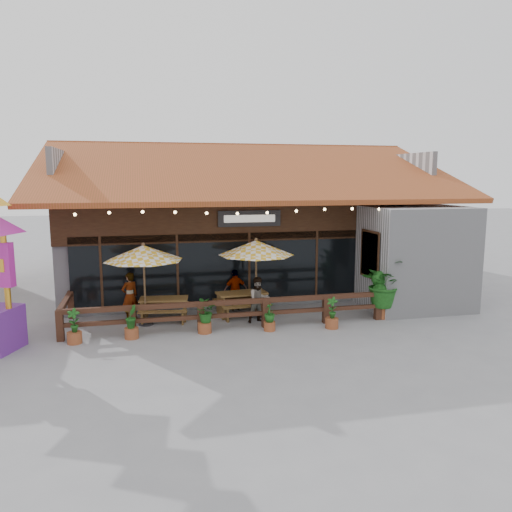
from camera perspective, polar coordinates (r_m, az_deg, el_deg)
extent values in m
plane|color=gray|center=(16.26, 2.35, -7.48)|extent=(100.00, 100.00, 0.00)
cube|color=#BBBBC1|center=(22.57, -2.30, 2.34)|extent=(14.00, 10.00, 4.00)
cube|color=#3B2413|center=(17.22, -4.11, 4.27)|extent=(11.00, 0.16, 1.60)
cube|color=black|center=(17.42, -4.04, -1.31)|extent=(10.00, 0.12, 2.40)
cube|color=#FFBE72|center=(17.61, -4.14, -1.20)|extent=(9.80, 0.05, 2.20)
cube|color=#BBBBC1|center=(18.49, 17.74, -0.18)|extent=(3.50, 2.70, 3.60)
cube|color=red|center=(17.48, 12.90, 0.18)|extent=(0.06, 1.20, 1.50)
cube|color=#3B2413|center=(17.47, 12.87, 0.18)|extent=(0.04, 1.34, 1.64)
cube|color=#9E4423|center=(18.99, -0.37, 9.87)|extent=(15.50, 7.05, 2.37)
cube|color=#9E4423|center=(25.87, -3.80, 9.61)|extent=(15.50, 7.05, 2.37)
cube|color=#9E4423|center=(22.46, -2.37, 12.58)|extent=(15.50, 0.30, 0.12)
cube|color=#BBBBC1|center=(22.22, -20.60, 8.66)|extent=(0.20, 9.00, 1.80)
cube|color=#BBBBC1|center=(24.69, 14.04, 8.93)|extent=(0.20, 9.00, 1.80)
cube|color=black|center=(17.28, -0.76, 4.31)|extent=(2.20, 0.10, 0.55)
cube|color=silver|center=(17.22, -0.72, 4.30)|extent=(1.80, 0.02, 0.25)
cube|color=#3B2413|center=(17.23, -17.28, -1.81)|extent=(0.08, 0.08, 2.40)
cube|color=#3B2413|center=(17.21, -8.95, -1.52)|extent=(0.08, 0.08, 2.40)
cube|color=#3B2413|center=(17.56, -0.79, -1.21)|extent=(0.08, 0.08, 2.40)
cube|color=#3B2413|center=(18.24, 6.91, -0.89)|extent=(0.08, 0.08, 2.40)
sphere|color=#FFD78C|center=(15.27, -19.99, 4.48)|extent=(0.09, 0.09, 0.09)
sphere|color=#FFD78C|center=(15.18, -16.43, 4.78)|extent=(0.09, 0.09, 0.09)
sphere|color=#FFD78C|center=(15.15, -12.83, 4.95)|extent=(0.09, 0.09, 0.09)
sphere|color=#FFD78C|center=(15.18, -9.23, 4.96)|extent=(0.09, 0.09, 0.09)
sphere|color=#FFD78C|center=(15.28, -5.66, 4.89)|extent=(0.09, 0.09, 0.09)
sphere|color=#FFD78C|center=(15.43, -2.14, 4.87)|extent=(0.09, 0.09, 0.09)
sphere|color=#FFD78C|center=(15.63, 1.29, 4.97)|extent=(0.09, 0.09, 0.09)
sphere|color=#FFD78C|center=(15.89, 4.63, 5.15)|extent=(0.09, 0.09, 0.09)
sphere|color=#FFD78C|center=(16.20, 7.85, 5.30)|extent=(0.09, 0.09, 0.09)
sphere|color=#FFD78C|center=(16.56, 10.94, 5.33)|extent=(0.09, 0.09, 0.09)
sphere|color=#FFD78C|center=(16.96, 13.89, 5.22)|extent=(0.09, 0.09, 0.09)
cube|color=#432418|center=(15.30, -21.50, -7.42)|extent=(0.20, 0.20, 0.90)
cube|color=#432418|center=(15.12, -13.93, -7.24)|extent=(0.20, 0.20, 0.90)
cube|color=#432418|center=(15.20, -6.33, -6.94)|extent=(0.20, 0.20, 0.90)
cube|color=#432418|center=(15.55, 1.06, -6.52)|extent=(0.20, 0.20, 0.90)
cube|color=#432418|center=(16.13, 8.01, -6.04)|extent=(0.20, 0.20, 0.90)
cube|color=#432418|center=(16.85, 13.77, -5.56)|extent=(0.20, 0.20, 0.90)
cube|color=#432418|center=(15.22, -2.97, -5.31)|extent=(9.80, 0.16, 0.14)
cube|color=#432418|center=(15.33, -2.96, -6.76)|extent=(9.80, 0.12, 0.12)
cube|color=#432418|center=(16.40, -20.95, -4.86)|extent=(0.16, 2.50, 0.14)
cube|color=#432418|center=(17.60, -20.37, -5.25)|extent=(0.20, 0.20, 0.90)
cylinder|color=brown|center=(15.98, -12.61, -3.44)|extent=(0.06, 0.06, 2.46)
cone|color=gold|center=(15.79, -12.74, 0.36)|extent=(2.88, 2.88, 0.48)
sphere|color=brown|center=(15.75, -12.77, 1.32)|extent=(0.11, 0.11, 0.11)
cylinder|color=black|center=(16.27, -12.46, -7.56)|extent=(0.47, 0.47, 0.06)
cylinder|color=brown|center=(16.51, 0.01, -2.76)|extent=(0.07, 0.07, 2.49)
cone|color=gold|center=(16.32, 0.01, 0.97)|extent=(3.01, 3.01, 0.49)
sphere|color=brown|center=(16.29, 0.01, 1.92)|extent=(0.11, 0.11, 0.11)
cylinder|color=black|center=(16.80, 0.01, -6.82)|extent=(0.48, 0.48, 0.07)
cube|color=brown|center=(16.47, -10.50, -4.84)|extent=(1.62, 0.92, 0.06)
cube|color=brown|center=(16.64, -12.79, -6.04)|extent=(0.17, 0.68, 0.71)
cube|color=brown|center=(16.51, -8.12, -6.02)|extent=(0.17, 0.68, 0.71)
cube|color=brown|center=(16.04, -10.64, -6.29)|extent=(1.56, 0.48, 0.05)
cube|color=brown|center=(17.06, -10.31, -5.36)|extent=(1.56, 0.48, 0.05)
cube|color=brown|center=(16.78, -1.66, -4.26)|extent=(1.73, 0.95, 0.06)
cube|color=brown|center=(16.67, -4.03, -5.71)|extent=(0.16, 0.73, 0.76)
cube|color=brown|center=(17.09, 0.67, -5.32)|extent=(0.16, 0.73, 0.76)
cube|color=brown|center=(16.33, -1.05, -5.75)|extent=(1.67, 0.47, 0.05)
cube|color=brown|center=(17.38, -2.22, -4.84)|extent=(1.67, 0.47, 0.05)
cylinder|color=gold|center=(14.82, -26.27, -1.48)|extent=(0.16, 0.16, 1.96)
cylinder|color=brown|center=(17.13, 14.16, -6.23)|extent=(0.53, 0.53, 0.39)
imported|color=#1A5E1B|center=(16.90, 14.29, -3.01)|extent=(1.88, 1.87, 1.58)
sphere|color=#1A5E1B|center=(16.95, 14.78, -4.03)|extent=(0.53, 0.53, 0.53)
sphere|color=#1A5E1B|center=(16.99, 13.77, -3.36)|extent=(0.46, 0.46, 0.46)
imported|color=#3B2413|center=(16.78, -14.22, -4.46)|extent=(0.68, 0.61, 1.57)
imported|color=#3B2413|center=(15.96, 0.31, -5.04)|extent=(0.82, 0.69, 1.48)
imported|color=#3B2413|center=(17.48, -2.36, -3.88)|extent=(0.87, 0.44, 1.43)
cylinder|color=brown|center=(15.03, -20.02, -8.77)|extent=(0.41, 0.41, 0.33)
imported|color=#1A5E1B|center=(14.89, -20.12, -6.93)|extent=(0.39, 0.29, 0.67)
cylinder|color=brown|center=(15.00, -14.03, -8.54)|extent=(0.40, 0.40, 0.32)
imported|color=#1A5E1B|center=(14.86, -14.10, -6.73)|extent=(0.38, 0.43, 0.66)
cylinder|color=brown|center=(15.13, -5.88, -8.15)|extent=(0.41, 0.41, 0.33)
imported|color=#1A5E1B|center=(14.99, -5.91, -6.32)|extent=(0.79, 0.76, 0.67)
cylinder|color=brown|center=(15.27, 1.56, -8.02)|extent=(0.35, 0.35, 0.28)
imported|color=#1A5E1B|center=(15.15, 1.57, -6.47)|extent=(0.46, 0.46, 0.58)
cylinder|color=brown|center=(15.68, 8.66, -7.59)|extent=(0.40, 0.40, 0.32)
imported|color=#1A5E1B|center=(15.55, 8.70, -5.85)|extent=(0.41, 0.42, 0.66)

